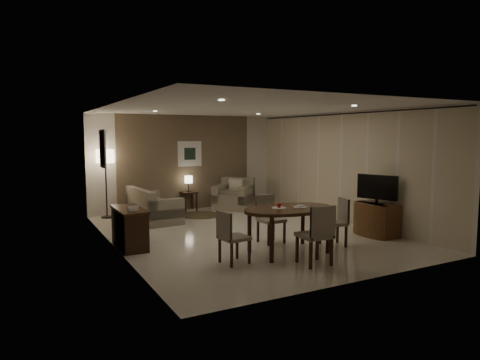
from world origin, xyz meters
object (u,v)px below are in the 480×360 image
sofa (154,205)px  floor_lamp (106,184)px  chair_left (234,237)px  console_desk (130,228)px  chair_far (271,219)px  chair_near (314,234)px  chair_right (333,222)px  side_table (189,201)px  tv_cabinet (377,219)px  armchair (234,194)px  dining_table (288,230)px

sofa → floor_lamp: size_ratio=0.99×
chair_left → sofa: (-0.14, 4.10, -0.03)m
console_desk → chair_far: (2.57, -0.97, 0.10)m
chair_near → chair_far: (0.14, 1.55, -0.03)m
chair_far → sofa: size_ratio=0.54×
chair_right → side_table: chair_right is taller
chair_left → sofa: 4.10m
tv_cabinet → side_table: 5.33m
armchair → sofa: bearing=-119.2°
console_desk → side_table: (2.46, 3.24, -0.11)m
console_desk → dining_table: dining_table is taller
side_table → chair_right: bearing=-78.2°
chair_far → floor_lamp: (-2.38, 4.20, 0.41)m
chair_far → console_desk: bearing=156.6°
chair_left → floor_lamp: 5.21m
console_desk → chair_left: chair_left is taller
tv_cabinet → dining_table: bearing=-174.7°
chair_far → side_table: size_ratio=1.76×
chair_right → armchair: (0.19, 4.58, -0.02)m
chair_near → chair_far: 1.56m
armchair → side_table: 1.30m
sofa → side_table: 1.64m
console_desk → chair_far: bearing=-20.7°
side_table → dining_table: bearing=-90.0°
tv_cabinet → chair_far: 2.39m
tv_cabinet → chair_left: bearing=-174.6°
chair_far → floor_lamp: bearing=116.8°
dining_table → chair_left: 1.17m
chair_near → chair_left: size_ratio=1.13×
dining_table → chair_far: chair_far is taller
chair_far → armchair: size_ratio=0.95×
tv_cabinet → chair_near: bearing=-157.4°
armchair → floor_lamp: bearing=-138.5°
console_desk → chair_far: 2.75m
tv_cabinet → chair_right: chair_right is taller
tv_cabinet → chair_right: size_ratio=0.98×
sofa → chair_far: bearing=-160.8°
chair_left → side_table: bearing=-20.3°
console_desk → floor_lamp: bearing=86.6°
floor_lamp → chair_near: bearing=-68.7°
chair_right → floor_lamp: bearing=-131.1°
chair_right → chair_left: bearing=-71.9°
armchair → chair_right: bearing=-44.7°
tv_cabinet → side_table: size_ratio=1.69×
tv_cabinet → armchair: size_ratio=0.91×
tv_cabinet → chair_left: size_ratio=1.01×
dining_table → armchair: (1.23, 4.58, 0.03)m
chair_left → tv_cabinet: bearing=-91.9°
console_desk → armchair: size_ratio=1.21×
tv_cabinet → dining_table: 2.44m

